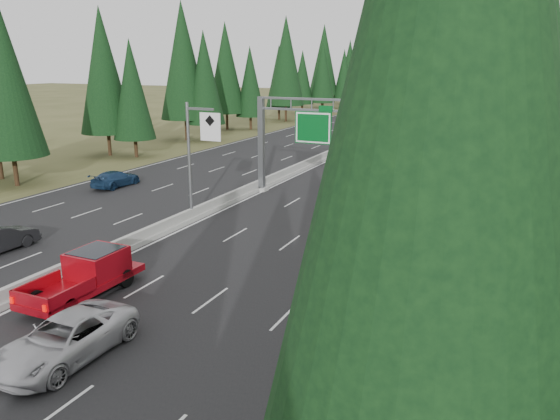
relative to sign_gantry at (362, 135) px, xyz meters
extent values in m
cube|color=black|center=(-8.92, 45.12, -5.23)|extent=(32.00, 260.00, 0.08)
cube|color=olive|center=(8.88, 45.12, -5.24)|extent=(3.60, 260.00, 0.06)
cube|color=#3F4420|center=(-26.72, 45.12, -5.24)|extent=(3.60, 260.00, 0.06)
cube|color=gray|center=(-8.92, 45.12, -5.04)|extent=(0.70, 260.00, 0.30)
cube|color=gray|center=(-8.92, 45.12, -4.64)|extent=(0.30, 260.00, 0.60)
cube|color=slate|center=(-8.57, 0.12, -1.29)|extent=(0.45, 0.45, 7.80)
cube|color=gray|center=(-8.57, 0.12, -5.04)|extent=(0.90, 0.90, 0.30)
cube|color=slate|center=(7.28, 0.12, -1.29)|extent=(0.45, 0.45, 7.80)
cube|color=gray|center=(7.28, 0.12, -5.04)|extent=(0.90, 0.90, 0.30)
cube|color=slate|center=(-0.64, 0.12, 2.53)|extent=(15.85, 0.35, 0.16)
cube|color=slate|center=(-0.64, 0.12, 1.69)|extent=(15.85, 0.35, 0.16)
cube|color=#054C19|center=(-3.92, -0.13, 0.36)|extent=(3.00, 0.10, 2.50)
cube|color=silver|center=(-3.92, -0.19, 0.36)|extent=(2.85, 0.02, 2.35)
cube|color=#054C19|center=(-2.92, -0.13, 1.86)|extent=(1.10, 0.10, 0.45)
cube|color=black|center=(2.58, -0.18, 0.86)|extent=(4.50, 0.40, 1.50)
cube|color=orange|center=(2.58, -0.40, 1.21)|extent=(3.80, 0.02, 0.18)
cube|color=orange|center=(2.58, -0.40, 0.86)|extent=(3.80, 0.02, 0.18)
cube|color=orange|center=(2.58, -0.40, 0.51)|extent=(3.80, 0.02, 0.18)
cylinder|color=slate|center=(-8.92, -9.88, -1.19)|extent=(0.20, 0.20, 8.00)
cube|color=gray|center=(-8.92, -9.88, -5.09)|extent=(0.50, 0.50, 0.20)
cube|color=slate|center=(-7.92, -9.88, 2.41)|extent=(2.00, 0.15, 0.15)
cube|color=silver|center=(-7.12, -10.00, 1.31)|extent=(1.50, 0.06, 1.80)
cone|color=black|center=(10.74, -33.89, 3.71)|extent=(5.57, 5.57, 13.00)
cylinder|color=black|center=(11.13, -22.69, -4.01)|extent=(0.40, 0.40, 2.51)
cone|color=black|center=(11.13, -22.69, 3.83)|extent=(5.64, 5.64, 13.17)
cylinder|color=black|center=(10.98, -6.24, -3.82)|extent=(0.40, 0.40, 2.91)
cone|color=black|center=(10.98, -6.24, 5.26)|extent=(6.54, 6.54, 15.25)
cylinder|color=black|center=(11.63, 7.52, -4.39)|extent=(0.40, 0.40, 1.77)
cone|color=black|center=(11.63, 7.52, 1.13)|extent=(3.97, 3.97, 9.27)
cylinder|color=black|center=(11.58, 22.44, -4.20)|extent=(0.40, 0.40, 2.14)
cone|color=black|center=(11.58, 22.44, 2.50)|extent=(4.83, 4.83, 11.26)
cylinder|color=black|center=(11.14, 38.15, -4.32)|extent=(0.40, 0.40, 1.90)
cone|color=black|center=(11.14, 38.15, 1.63)|extent=(4.28, 4.28, 9.99)
cylinder|color=black|center=(14.30, 39.49, -4.13)|extent=(0.40, 0.40, 2.27)
cylinder|color=black|center=(11.09, 51.95, -4.02)|extent=(0.40, 0.40, 2.49)
cone|color=black|center=(11.09, 51.95, 3.75)|extent=(5.60, 5.60, 13.07)
cylinder|color=black|center=(14.87, 50.85, -3.92)|extent=(0.40, 0.40, 2.71)
cylinder|color=black|center=(11.61, 67.23, -3.93)|extent=(0.40, 0.40, 2.68)
cone|color=black|center=(11.61, 67.23, 4.44)|extent=(6.03, 6.03, 14.07)
cylinder|color=black|center=(14.78, 67.01, -3.81)|extent=(0.40, 0.40, 2.92)
cylinder|color=black|center=(11.10, 83.54, -3.86)|extent=(0.40, 0.40, 2.82)
cone|color=black|center=(11.10, 83.54, 4.96)|extent=(6.35, 6.35, 14.82)
cylinder|color=black|center=(14.42, 80.84, -3.79)|extent=(0.40, 0.40, 2.96)
cone|color=black|center=(14.42, 80.84, 5.46)|extent=(6.66, 6.66, 15.54)
cylinder|color=black|center=(10.79, 94.92, -4.02)|extent=(0.40, 0.40, 2.51)
cone|color=black|center=(10.79, 94.92, 3.82)|extent=(5.64, 5.64, 13.16)
cylinder|color=black|center=(14.97, 98.08, -4.34)|extent=(0.40, 0.40, 1.85)
cone|color=black|center=(14.97, 98.08, 1.44)|extent=(4.16, 4.16, 9.72)
cylinder|color=black|center=(10.77, 110.79, -3.94)|extent=(0.40, 0.40, 2.66)
cone|color=black|center=(10.77, 110.79, 4.38)|extent=(5.99, 5.99, 13.98)
cylinder|color=black|center=(15.61, 111.90, -4.34)|extent=(0.40, 0.40, 1.85)
cone|color=black|center=(15.61, 111.90, 1.44)|extent=(4.16, 4.16, 9.71)
cylinder|color=black|center=(10.27, 124.63, -4.24)|extent=(0.40, 0.40, 2.06)
cone|color=black|center=(10.27, 124.63, 2.21)|extent=(4.64, 4.64, 10.83)
cylinder|color=black|center=(14.84, 126.72, -3.84)|extent=(0.40, 0.40, 2.87)
cone|color=black|center=(14.84, 126.72, 5.12)|extent=(6.45, 6.45, 15.05)
cylinder|color=black|center=(11.98, 140.02, -3.80)|extent=(0.40, 0.40, 2.94)
cone|color=black|center=(11.98, 140.02, 5.37)|extent=(6.61, 6.61, 15.41)
cylinder|color=black|center=(14.69, 142.08, -3.87)|extent=(0.40, 0.40, 2.81)
cone|color=black|center=(14.69, 142.08, 4.90)|extent=(6.31, 6.31, 14.73)
cylinder|color=black|center=(10.31, 156.46, -3.95)|extent=(0.40, 0.40, 2.64)
cone|color=black|center=(10.31, 156.46, 4.32)|extent=(5.95, 5.95, 13.88)
cylinder|color=black|center=(16.00, 155.88, -4.31)|extent=(0.40, 0.40, 1.92)
cone|color=black|center=(16.00, 155.88, 1.67)|extent=(4.31, 4.31, 10.06)
cylinder|color=black|center=(-29.25, -6.89, -3.94)|extent=(0.40, 0.40, 2.66)
cone|color=black|center=(-29.25, -6.89, 4.37)|extent=(5.98, 5.98, 13.95)
cylinder|color=black|center=(-32.95, -5.48, -3.77)|extent=(0.40, 0.40, 3.01)
cylinder|color=black|center=(-29.32, 9.44, -4.22)|extent=(0.40, 0.40, 2.10)
cone|color=black|center=(-29.32, 9.44, 2.34)|extent=(4.72, 4.72, 11.01)
cylinder|color=black|center=(-32.83, 9.05, -3.94)|extent=(0.40, 0.40, 2.65)
cone|color=black|center=(-32.83, 9.05, 4.35)|extent=(5.97, 5.97, 13.94)
cylinder|color=black|center=(-29.08, 24.06, -4.10)|extent=(0.40, 0.40, 2.35)
cone|color=black|center=(-29.08, 24.06, 3.24)|extent=(5.28, 5.28, 12.32)
cylinder|color=black|center=(-32.02, 23.56, -3.79)|extent=(0.40, 0.40, 2.96)
cone|color=black|center=(-32.02, 23.56, 5.45)|extent=(6.65, 6.65, 15.52)
cylinder|color=black|center=(-29.67, 38.29, -4.23)|extent=(0.40, 0.40, 2.08)
cone|color=black|center=(-29.67, 38.29, 2.25)|extent=(4.67, 4.67, 10.90)
cylinder|color=black|center=(-33.00, 36.50, -3.94)|extent=(0.40, 0.40, 2.65)
cone|color=black|center=(-33.00, 36.50, 4.35)|extent=(5.97, 5.97, 13.93)
cylinder|color=black|center=(-29.45, 51.60, -3.80)|extent=(0.40, 0.40, 2.94)
cone|color=black|center=(-29.45, 51.60, 5.39)|extent=(6.62, 6.62, 15.44)
cylinder|color=black|center=(-31.94, 54.03, -4.18)|extent=(0.40, 0.40, 2.17)
cone|color=black|center=(-31.94, 54.03, 2.60)|extent=(4.89, 4.89, 11.40)
cylinder|color=black|center=(-28.65, 68.16, -4.10)|extent=(0.40, 0.40, 2.33)
cone|color=black|center=(-28.65, 68.16, 3.20)|extent=(5.25, 5.25, 12.26)
cylinder|color=black|center=(-32.26, 66.14, -4.24)|extent=(0.40, 0.40, 2.05)
cone|color=black|center=(-32.26, 66.14, 2.18)|extent=(4.62, 4.62, 10.79)
cylinder|color=black|center=(-29.03, 83.22, -4.20)|extent=(0.40, 0.40, 2.13)
cone|color=black|center=(-29.03, 83.22, 2.45)|extent=(4.79, 4.79, 11.18)
cylinder|color=black|center=(-33.66, 82.32, -3.77)|extent=(0.40, 0.40, 3.01)
cone|color=black|center=(-33.66, 82.32, 5.63)|extent=(6.76, 6.76, 15.78)
cylinder|color=black|center=(-29.63, 95.86, -4.02)|extent=(0.40, 0.40, 2.49)
cone|color=black|center=(-29.63, 95.86, 3.76)|extent=(5.60, 5.60, 13.07)
cylinder|color=black|center=(-32.24, 97.29, -4.00)|extent=(0.40, 0.40, 2.54)
cone|color=black|center=(-32.24, 97.29, 3.92)|extent=(5.70, 5.70, 13.31)
cylinder|color=black|center=(-28.58, 109.99, -4.26)|extent=(0.40, 0.40, 2.02)
cone|color=black|center=(-28.58, 109.99, 2.04)|extent=(4.54, 4.54, 10.59)
cylinder|color=black|center=(-33.27, 113.04, -4.08)|extent=(0.40, 0.40, 2.37)
cone|color=black|center=(-33.27, 113.04, 3.33)|extent=(5.33, 5.33, 12.45)
cylinder|color=black|center=(-29.03, 127.46, -3.87)|extent=(0.40, 0.40, 2.79)
cone|color=black|center=(-29.03, 127.46, 4.85)|extent=(6.28, 6.28, 14.66)
cylinder|color=black|center=(-33.89, 124.01, -3.97)|extent=(0.40, 0.40, 2.60)
cone|color=black|center=(-33.89, 124.01, 4.16)|extent=(5.85, 5.85, 13.66)
cylinder|color=black|center=(-29.51, 142.44, -4.03)|extent=(0.40, 0.40, 2.48)
cone|color=black|center=(-29.51, 142.44, 3.72)|extent=(5.58, 5.58, 13.02)
cylinder|color=black|center=(-33.06, 142.40, -4.02)|extent=(0.40, 0.40, 2.51)
cone|color=black|center=(-33.06, 142.40, 3.82)|extent=(5.64, 5.64, 13.16)
cylinder|color=black|center=(-28.37, 154.29, -3.93)|extent=(0.40, 0.40, 2.69)
cone|color=black|center=(-28.37, 154.29, 4.47)|extent=(6.04, 6.04, 14.10)
cylinder|color=black|center=(-32.25, 156.83, -4.13)|extent=(0.40, 0.40, 2.27)
cone|color=black|center=(-32.25, 156.83, 2.98)|extent=(5.12, 5.12, 11.94)
imported|color=#B4B3B9|center=(-3.04, -26.88, -4.40)|extent=(2.63, 5.69, 1.58)
cylinder|color=black|center=(-7.35, -24.40, -4.75)|extent=(0.33, 0.88, 0.88)
cylinder|color=black|center=(-5.49, -24.40, -4.75)|extent=(0.33, 0.88, 0.88)
cylinder|color=black|center=(-7.35, -20.77, -4.75)|extent=(0.33, 0.88, 0.88)
cylinder|color=black|center=(-5.49, -20.77, -4.75)|extent=(0.33, 0.88, 0.88)
cube|color=maroon|center=(-6.42, -22.53, -4.58)|extent=(2.20, 6.15, 0.33)
cube|color=maroon|center=(-6.42, -21.54, -3.82)|extent=(2.09, 2.42, 1.21)
cube|color=black|center=(-6.42, -21.54, -3.49)|extent=(1.87, 2.09, 0.60)
cube|color=maroon|center=(-7.46, -24.18, -4.20)|extent=(0.11, 2.64, 0.66)
cube|color=maroon|center=(-5.38, -24.18, -4.20)|extent=(0.11, 2.64, 0.66)
cube|color=maroon|center=(-6.42, -25.50, -4.20)|extent=(2.20, 0.11, 0.66)
imported|color=#155D1F|center=(-3.10, 34.16, -4.46)|extent=(2.03, 4.42, 1.47)
imported|color=#530B12|center=(5.58, 21.96, -4.45)|extent=(2.01, 4.65, 1.49)
imported|color=black|center=(-2.59, 26.95, -4.51)|extent=(2.27, 4.81, 1.36)
imported|color=silver|center=(1.89, 63.18, -4.54)|extent=(2.42, 4.80, 1.30)
imported|color=black|center=(-7.42, 76.32, -4.36)|extent=(2.30, 4.98, 1.65)
imported|color=navy|center=(-20.79, -3.81, -4.49)|extent=(2.02, 4.86, 1.40)
imported|color=silver|center=(-12.63, 39.77, -4.47)|extent=(1.78, 4.25, 1.44)
imported|color=black|center=(-22.23, 48.62, -4.47)|extent=(2.91, 5.41, 1.44)
camera|label=1|loc=(11.59, -39.92, 5.39)|focal=35.00mm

